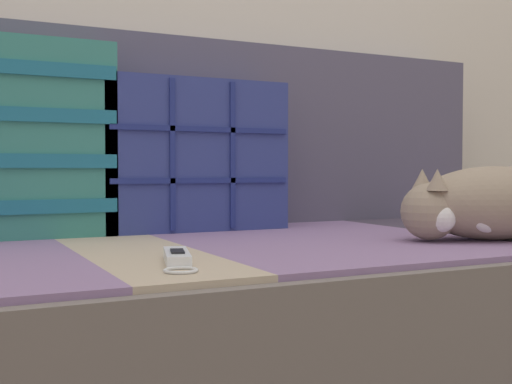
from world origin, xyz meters
name	(u,v)px	position (x,y,z in m)	size (l,w,h in m)	color
couch	(224,336)	(0.00, 0.09, 0.19)	(1.93, 0.92, 0.38)	#3D3838
sofa_backrest	(163,133)	(0.00, 0.48, 0.62)	(1.89, 0.14, 0.47)	#514C60
throw_pillow_quilted	(193,155)	(0.03, 0.33, 0.56)	(0.44, 0.14, 0.35)	navy
throw_pillow_striped	(16,139)	(-0.37, 0.33, 0.59)	(0.40, 0.14, 0.42)	#337A70
sleeping_cat	(485,205)	(0.48, -0.13, 0.45)	(0.41, 0.25, 0.15)	gray
game_remote_near	(177,258)	(-0.19, -0.17, 0.39)	(0.09, 0.19, 0.02)	white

